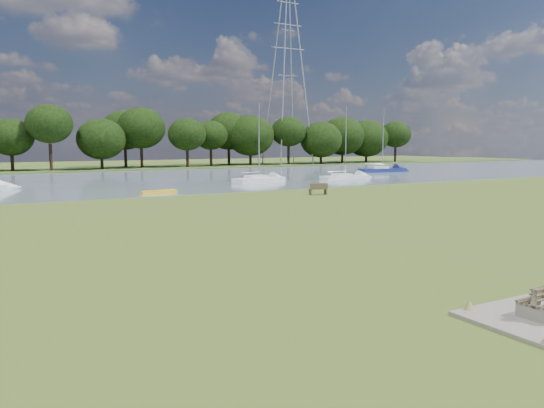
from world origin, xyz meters
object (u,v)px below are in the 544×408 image
sailboat_0 (382,169)px  sailboat_1 (345,176)px  kayak (159,192)px  pylon (288,48)px  sailboat_5 (259,178)px  riverbank_bench (318,189)px

sailboat_0 → sailboat_1: size_ratio=1.08×
kayak → sailboat_1: sailboat_1 is taller
kayak → pylon: 65.77m
pylon → sailboat_5: pylon is taller
kayak → sailboat_1: 26.65m
riverbank_bench → kayak: (-12.30, 7.35, -0.31)m
kayak → sailboat_0: sailboat_0 is taller
kayak → sailboat_5: bearing=23.3°
sailboat_1 → kayak: bearing=-166.3°
pylon → sailboat_1: 47.88m
pylon → sailboat_5: size_ratio=4.14×
riverbank_bench → sailboat_5: size_ratio=0.20×
pylon → sailboat_0: size_ratio=3.81×
riverbank_bench → pylon: (28.78, 53.35, 22.54)m
sailboat_0 → sailboat_5: size_ratio=1.09×
riverbank_bench → sailboat_0: sailboat_0 is taller
sailboat_5 → kayak: bearing=-167.6°
pylon → sailboat_1: pylon is taller
kayak → sailboat_5: 15.89m
pylon → sailboat_1: bearing=-111.2°
sailboat_5 → pylon: bearing=39.6°
kayak → riverbank_bench: bearing=-35.3°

